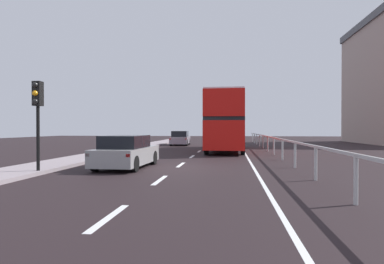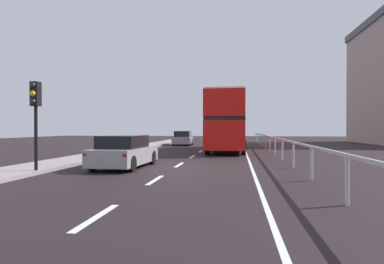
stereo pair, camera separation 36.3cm
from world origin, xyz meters
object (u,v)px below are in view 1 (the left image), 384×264
Objects in this scene: double_decker_bus_red at (226,121)px; sedan_car_ahead at (180,138)px; traffic_signal_pole at (37,104)px; hatchback_car_near at (126,152)px.

sedan_car_ahead is at bearing 122.27° from double_decker_bus_red.
double_decker_bus_red is at bearing 64.63° from traffic_signal_pole.
double_decker_bus_red reaches higher than hatchback_car_near.
sedan_car_ahead is at bearing 93.68° from hatchback_car_near.
sedan_car_ahead is at bearing 84.87° from traffic_signal_pole.
hatchback_car_near is 0.98× the size of sedan_car_ahead.
double_decker_bus_red is 15.67m from traffic_signal_pole.
hatchback_car_near is at bearing -108.41° from double_decker_bus_red.
traffic_signal_pole is 0.75× the size of sedan_car_ahead.
hatchback_car_near is 4.03m from traffic_signal_pole.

